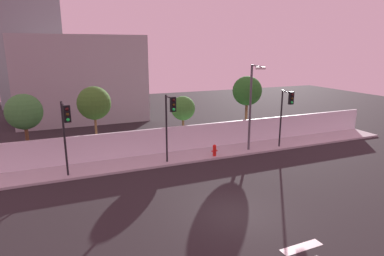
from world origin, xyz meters
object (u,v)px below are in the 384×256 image
at_px(roadside_tree_rightmost, 247,91).
at_px(roadside_tree_midleft, 94,103).
at_px(traffic_light_center, 170,115).
at_px(roadside_tree_leftmost, 24,112).
at_px(traffic_light_left, 66,124).
at_px(roadside_tree_midright, 183,108).
at_px(traffic_light_right, 287,107).
at_px(fire_hydrant, 215,150).
at_px(street_lamp_curbside, 252,101).

bearing_deg(roadside_tree_rightmost, roadside_tree_midleft, -180.00).
xyz_separation_m(traffic_light_center, roadside_tree_leftmost, (-8.38, 4.01, 0.08)).
xyz_separation_m(traffic_light_left, roadside_tree_midright, (8.44, 4.26, -0.45)).
bearing_deg(roadside_tree_rightmost, traffic_light_left, -163.12).
relative_size(traffic_light_right, fire_hydrant, 5.30).
bearing_deg(roadside_tree_rightmost, traffic_light_center, -153.36).
distance_m(traffic_light_right, roadside_tree_midleft, 13.52).
height_order(traffic_light_center, roadside_tree_midright, traffic_light_center).
bearing_deg(traffic_light_center, roadside_tree_leftmost, 154.40).
relative_size(traffic_light_right, roadside_tree_midleft, 0.87).
height_order(roadside_tree_leftmost, roadside_tree_midright, roadside_tree_leftmost).
height_order(traffic_light_center, roadside_tree_rightmost, roadside_tree_rightmost).
bearing_deg(traffic_light_right, fire_hydrant, 175.18).
bearing_deg(traffic_light_center, roadside_tree_midleft, 135.41).
bearing_deg(roadside_tree_midleft, traffic_light_center, -44.59).
xyz_separation_m(traffic_light_right, roadside_tree_rightmost, (-0.84, 4.02, 0.68)).
height_order(traffic_light_center, traffic_light_right, traffic_light_center).
bearing_deg(traffic_light_left, roadside_tree_rightmost, 16.88).
height_order(fire_hydrant, roadside_tree_rightmost, roadside_tree_rightmost).
bearing_deg(traffic_light_left, traffic_light_right, 0.95).
bearing_deg(traffic_light_left, fire_hydrant, 4.32).
xyz_separation_m(traffic_light_right, roadside_tree_midright, (-6.44, 4.02, -0.36)).
height_order(roadside_tree_midright, roadside_tree_rightmost, roadside_tree_rightmost).
bearing_deg(roadside_tree_leftmost, street_lamp_curbside, -13.34).
bearing_deg(roadside_tree_rightmost, roadside_tree_leftmost, -180.00).
xyz_separation_m(traffic_light_center, fire_hydrant, (3.34, 0.46, -2.81)).
bearing_deg(roadside_tree_midright, roadside_tree_leftmost, 180.00).
xyz_separation_m(traffic_light_center, roadside_tree_rightmost, (8.00, 4.01, 0.59)).
xyz_separation_m(traffic_light_center, street_lamp_curbside, (6.23, 0.55, 0.43)).
xyz_separation_m(traffic_light_left, roadside_tree_rightmost, (14.05, 4.26, 0.59)).
height_order(fire_hydrant, roadside_tree_midright, roadside_tree_midright).
distance_m(traffic_light_right, roadside_tree_rightmost, 4.16).
bearing_deg(fire_hydrant, traffic_light_left, -175.68).
xyz_separation_m(roadside_tree_midleft, roadside_tree_rightmost, (12.07, 0.00, 0.22)).
bearing_deg(traffic_light_right, traffic_light_center, 179.98).
bearing_deg(roadside_tree_midleft, roadside_tree_rightmost, 0.00).
bearing_deg(traffic_light_center, traffic_light_right, -0.02).
distance_m(roadside_tree_midright, roadside_tree_rightmost, 5.70).
bearing_deg(street_lamp_curbside, traffic_light_left, -176.28).
height_order(fire_hydrant, roadside_tree_midleft, roadside_tree_midleft).
distance_m(traffic_light_left, roadside_tree_midright, 9.47).
bearing_deg(fire_hydrant, roadside_tree_midright, 104.95).
height_order(traffic_light_right, roadside_tree_midright, traffic_light_right).
relative_size(traffic_light_center, street_lamp_curbside, 0.72).
bearing_deg(fire_hydrant, street_lamp_curbside, 1.75).
height_order(traffic_light_center, roadside_tree_leftmost, roadside_tree_leftmost).
distance_m(fire_hydrant, roadside_tree_rightmost, 6.77).
bearing_deg(traffic_light_right, roadside_tree_rightmost, 101.81).
relative_size(street_lamp_curbside, roadside_tree_midright, 1.59).
height_order(street_lamp_curbside, roadside_tree_leftmost, street_lamp_curbside).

